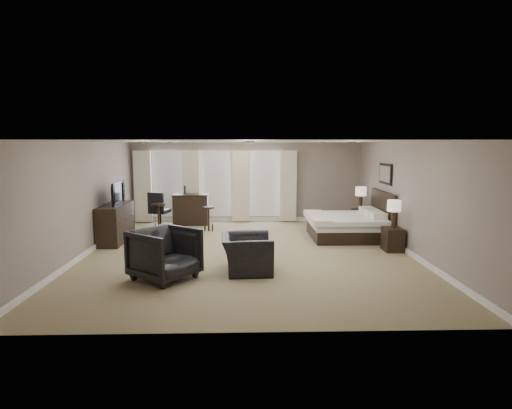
{
  "coord_description": "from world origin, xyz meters",
  "views": [
    {
      "loc": [
        -0.09,
        -9.77,
        2.55
      ],
      "look_at": [
        0.2,
        0.4,
        1.1
      ],
      "focal_mm": 30.0,
      "sensor_mm": 36.0,
      "label": 1
    }
  ],
  "objects_px": {
    "tv": "(115,202)",
    "bar_stool_right": "(209,219)",
    "lamp_near": "(394,214)",
    "bed": "(342,215)",
    "bar_stool_left": "(159,218)",
    "lamp_far": "(361,198)",
    "armchair_far": "(165,251)",
    "armchair_near": "(246,247)",
    "bar_counter": "(191,209)",
    "desk_chair": "(160,210)",
    "nightstand_far": "(360,218)",
    "dresser": "(116,223)",
    "nightstand_near": "(393,239)"
  },
  "relations": [
    {
      "from": "bar_stool_right",
      "to": "bar_counter",
      "type": "bearing_deg",
      "value": 121.7
    },
    {
      "from": "lamp_far",
      "to": "armchair_near",
      "type": "distance_m",
      "value": 5.69
    },
    {
      "from": "desk_chair",
      "to": "bed",
      "type": "bearing_deg",
      "value": -179.35
    },
    {
      "from": "dresser",
      "to": "bar_stool_right",
      "type": "relative_size",
      "value": 2.34
    },
    {
      "from": "bed",
      "to": "bar_stool_right",
      "type": "xyz_separation_m",
      "value": [
        -3.71,
        1.03,
        -0.27
      ]
    },
    {
      "from": "bar_stool_left",
      "to": "lamp_far",
      "type": "bearing_deg",
      "value": 4.4
    },
    {
      "from": "nightstand_far",
      "to": "tv",
      "type": "xyz_separation_m",
      "value": [
        -6.92,
        -1.71,
        0.77
      ]
    },
    {
      "from": "nightstand_far",
      "to": "bed",
      "type": "bearing_deg",
      "value": -121.54
    },
    {
      "from": "lamp_far",
      "to": "bar_counter",
      "type": "relative_size",
      "value": 0.61
    },
    {
      "from": "nightstand_near",
      "to": "lamp_near",
      "type": "relative_size",
      "value": 0.85
    },
    {
      "from": "bed",
      "to": "bar_stool_right",
      "type": "bearing_deg",
      "value": 164.42
    },
    {
      "from": "bar_stool_left",
      "to": "desk_chair",
      "type": "distance_m",
      "value": 0.49
    },
    {
      "from": "armchair_near",
      "to": "bed",
      "type": "bearing_deg",
      "value": -43.96
    },
    {
      "from": "nightstand_near",
      "to": "armchair_far",
      "type": "distance_m",
      "value": 5.45
    },
    {
      "from": "bed",
      "to": "lamp_near",
      "type": "distance_m",
      "value": 1.72
    },
    {
      "from": "armchair_far",
      "to": "desk_chair",
      "type": "xyz_separation_m",
      "value": [
        -1.05,
        4.92,
        0.03
      ]
    },
    {
      "from": "nightstand_near",
      "to": "armchair_far",
      "type": "bearing_deg",
      "value": -158.16
    },
    {
      "from": "armchair_far",
      "to": "armchair_near",
      "type": "bearing_deg",
      "value": -35.09
    },
    {
      "from": "tv",
      "to": "armchair_far",
      "type": "relative_size",
      "value": 0.95
    },
    {
      "from": "lamp_far",
      "to": "bar_stool_right",
      "type": "distance_m",
      "value": 4.65
    },
    {
      "from": "bar_stool_right",
      "to": "nightstand_far",
      "type": "bearing_deg",
      "value": 5.16
    },
    {
      "from": "nightstand_near",
      "to": "tv",
      "type": "relative_size",
      "value": 0.55
    },
    {
      "from": "dresser",
      "to": "bar_counter",
      "type": "relative_size",
      "value": 1.5
    },
    {
      "from": "tv",
      "to": "bar_stool_left",
      "type": "distance_m",
      "value": 1.64
    },
    {
      "from": "lamp_near",
      "to": "tv",
      "type": "relative_size",
      "value": 0.65
    },
    {
      "from": "nightstand_far",
      "to": "lamp_far",
      "type": "bearing_deg",
      "value": 0.0
    },
    {
      "from": "bar_stool_left",
      "to": "tv",
      "type": "bearing_deg",
      "value": -125.2
    },
    {
      "from": "lamp_near",
      "to": "desk_chair",
      "type": "bearing_deg",
      "value": 154.61
    },
    {
      "from": "tv",
      "to": "bar_stool_right",
      "type": "bearing_deg",
      "value": -60.94
    },
    {
      "from": "bed",
      "to": "tv",
      "type": "height_order",
      "value": "bed"
    },
    {
      "from": "armchair_far",
      "to": "bar_stool_left",
      "type": "bearing_deg",
      "value": 50.54
    },
    {
      "from": "tv",
      "to": "bar_stool_right",
      "type": "distance_m",
      "value": 2.74
    },
    {
      "from": "bed",
      "to": "armchair_near",
      "type": "distance_m",
      "value": 3.99
    },
    {
      "from": "bed",
      "to": "lamp_far",
      "type": "xyz_separation_m",
      "value": [
        0.89,
        1.45,
        0.27
      ]
    },
    {
      "from": "bar_stool_left",
      "to": "bar_stool_right",
      "type": "distance_m",
      "value": 1.45
    },
    {
      "from": "bed",
      "to": "nightstand_far",
      "type": "bearing_deg",
      "value": 58.46
    },
    {
      "from": "lamp_far",
      "to": "bed",
      "type": "bearing_deg",
      "value": -121.54
    },
    {
      "from": "lamp_near",
      "to": "armchair_far",
      "type": "bearing_deg",
      "value": -158.16
    },
    {
      "from": "bar_stool_left",
      "to": "bed",
      "type": "bearing_deg",
      "value": -10.81
    },
    {
      "from": "desk_chair",
      "to": "lamp_far",
      "type": "bearing_deg",
      "value": -163.81
    },
    {
      "from": "bar_stool_left",
      "to": "armchair_near",
      "type": "bearing_deg",
      "value": -57.61
    },
    {
      "from": "nightstand_near",
      "to": "lamp_near",
      "type": "bearing_deg",
      "value": 0.0
    },
    {
      "from": "lamp_far",
      "to": "armchair_far",
      "type": "xyz_separation_m",
      "value": [
        -5.06,
        -4.93,
        -0.37
      ]
    },
    {
      "from": "bed",
      "to": "armchair_near",
      "type": "xyz_separation_m",
      "value": [
        -2.62,
        -3.01,
        -0.14
      ]
    },
    {
      "from": "tv",
      "to": "bar_counter",
      "type": "xyz_separation_m",
      "value": [
        1.68,
        2.33,
        -0.56
      ]
    },
    {
      "from": "bar_counter",
      "to": "bed",
      "type": "bearing_deg",
      "value": -25.49
    },
    {
      "from": "lamp_near",
      "to": "armchair_far",
      "type": "relative_size",
      "value": 0.62
    },
    {
      "from": "bed",
      "to": "lamp_near",
      "type": "relative_size",
      "value": 3.02
    },
    {
      "from": "bed",
      "to": "dresser",
      "type": "bearing_deg",
      "value": -177.58
    },
    {
      "from": "bed",
      "to": "tv",
      "type": "bearing_deg",
      "value": -177.58
    }
  ]
}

